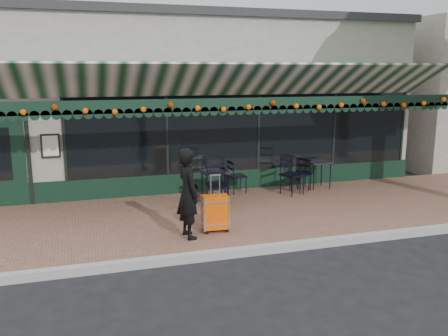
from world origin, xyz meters
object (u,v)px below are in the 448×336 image
object	(u,v)px
suitcase	(215,213)
chair_a_front	(292,175)
chair_a_left	(300,175)
woman	(188,193)
cafe_table_a	(318,164)
chair_b_left	(216,184)
chair_b_front	(218,187)
chair_a_right	(304,173)
chair_b_right	(237,176)
cafe_table_b	(215,174)

from	to	relation	value
suitcase	chair_a_front	xyz separation A→B (m)	(2.60, 2.16, 0.11)
chair_a_left	chair_a_front	distance (m)	0.43
woman	cafe_table_a	xyz separation A→B (m)	(4.10, 2.77, -0.20)
cafe_table_a	chair_b_left	size ratio (longest dim) A/B	0.86
suitcase	chair_b_front	world-z (taller)	suitcase
woman	chair_a_right	size ratio (longest dim) A/B	2.07
chair_b_right	chair_b_left	bearing A→B (deg)	121.67
chair_a_front	chair_b_right	xyz separation A→B (m)	(-1.26, 0.57, -0.07)
suitcase	chair_a_left	xyz separation A→B (m)	(2.93, 2.42, 0.05)
cafe_table_b	chair_a_left	xyz separation A→B (m)	(2.35, 0.29, -0.23)
woman	suitcase	distance (m)	0.74
cafe_table_b	chair_a_left	bearing A→B (deg)	7.00
chair_a_left	chair_b_left	bearing A→B (deg)	-107.27
chair_a_left	chair_b_front	bearing A→B (deg)	-93.60
suitcase	chair_b_right	bearing A→B (deg)	66.88
suitcase	cafe_table_b	xyz separation A→B (m)	(0.58, 2.13, 0.28)
suitcase	chair_a_right	xyz separation A→B (m)	(3.15, 2.64, 0.03)
chair_a_front	chair_a_right	bearing A→B (deg)	19.22
chair_a_right	chair_b_front	distance (m)	2.90
chair_a_left	suitcase	bearing A→B (deg)	-74.11
chair_b_right	chair_b_front	size ratio (longest dim) A/B	0.85
chair_b_left	chair_a_front	bearing A→B (deg)	83.32
suitcase	chair_b_left	world-z (taller)	suitcase
suitcase	chair_b_left	distance (m)	2.25
cafe_table_a	chair_a_left	size ratio (longest dim) A/B	0.84
chair_a_front	chair_b_left	xyz separation A→B (m)	(-1.96, 0.00, -0.08)
woman	chair_a_front	distance (m)	3.93
cafe_table_a	chair_a_front	xyz separation A→B (m)	(-0.95, -0.45, -0.15)
woman	cafe_table_a	distance (m)	4.95
woman	chair_b_front	xyz separation A→B (m)	(1.04, 1.68, -0.35)
cafe_table_a	chair_b_front	size ratio (longest dim) A/B	0.72
chair_a_front	cafe_table_b	bearing A→B (deg)	159.25
chair_b_front	chair_b_left	bearing A→B (deg)	82.19
cafe_table_b	chair_b_left	distance (m)	0.25
chair_a_right	cafe_table_a	bearing A→B (deg)	-73.57
cafe_table_a	chair_b_left	xyz separation A→B (m)	(-2.91, -0.45, -0.23)
woman	chair_a_front	size ratio (longest dim) A/B	1.72
chair_b_front	chair_a_right	bearing A→B (deg)	28.17
chair_b_left	chair_b_right	world-z (taller)	chair_b_right
woman	chair_b_left	world-z (taller)	woman
chair_a_left	chair_b_front	size ratio (longest dim) A/B	0.86
cafe_table_b	woman	bearing A→B (deg)	-116.47
suitcase	chair_a_left	bearing A→B (deg)	42.59
woman	chair_b_left	distance (m)	2.64
cafe_table_a	chair_b_right	xyz separation A→B (m)	(-2.20, 0.11, -0.22)
chair_b_left	chair_b_front	distance (m)	0.66
cafe_table_b	chair_a_left	distance (m)	2.38
chair_a_left	chair_a_front	xyz separation A→B (m)	(-0.33, -0.26, 0.07)
chair_a_front	chair_b_right	bearing A→B (deg)	133.98
chair_a_left	chair_b_front	distance (m)	2.61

